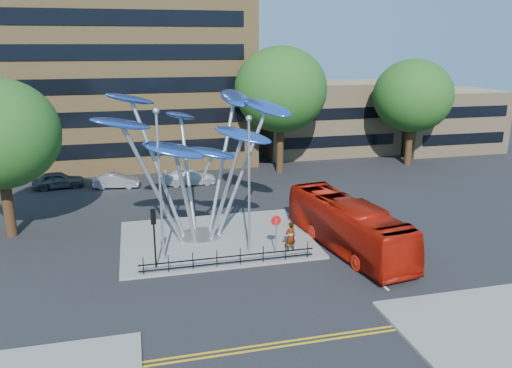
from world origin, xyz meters
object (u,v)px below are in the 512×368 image
object	(u,v)px
tree_right	(281,90)
tree_far	(413,96)
leaf_sculpture	(195,134)
pedestrian	(290,237)
parked_car_right	(190,177)
red_bus	(347,225)
parked_car_mid	(117,181)
parked_car_left	(58,180)
street_lamp_right	(249,174)
street_lamp_left	(159,173)
traffic_light_island	(154,226)
no_entry_sign_island	(276,229)

from	to	relation	value
tree_right	tree_far	bearing A→B (deg)	0.00
tree_right	leaf_sculpture	bearing A→B (deg)	-123.31
tree_far	pedestrian	bearing A→B (deg)	-134.76
leaf_sculpture	parked_car_right	bearing A→B (deg)	85.80
tree_far	red_bus	distance (m)	25.29
parked_car_mid	pedestrian	bearing A→B (deg)	-141.14
parked_car_left	parked_car_right	xyz separation A→B (m)	(11.36, -1.53, -0.07)
street_lamp_right	parked_car_left	bearing A→B (deg)	125.42
street_lamp_right	red_bus	xyz separation A→B (m)	(6.10, -0.27, -3.55)
leaf_sculpture	pedestrian	size ratio (longest dim) A/B	6.84
street_lamp_left	parked_car_mid	bearing A→B (deg)	100.27
traffic_light_island	parked_car_right	xyz separation A→B (m)	(3.89, 17.20, -1.95)
tree_far	leaf_sculpture	bearing A→B (deg)	-147.52
tree_far	parked_car_right	distance (m)	24.10
street_lamp_left	no_entry_sign_island	size ratio (longest dim) A/B	3.59
street_lamp_left	pedestrian	distance (m)	8.66
no_entry_sign_island	parked_car_mid	size ratio (longest dim) A/B	0.63
street_lamp_left	traffic_light_island	bearing A→B (deg)	-116.57
pedestrian	street_lamp_right	bearing A→B (deg)	-13.14
tree_right	red_bus	world-z (taller)	tree_right
pedestrian	parked_car_right	world-z (taller)	pedestrian
street_lamp_left	parked_car_left	world-z (taller)	street_lamp_left
traffic_light_island	pedestrian	world-z (taller)	traffic_light_island
street_lamp_left	parked_car_right	world-z (taller)	street_lamp_left
tree_right	parked_car_mid	bearing A→B (deg)	-172.99
leaf_sculpture	parked_car_mid	bearing A→B (deg)	112.06
tree_far	red_bus	bearing A→B (deg)	-128.62
tree_far	leaf_sculpture	distance (m)	28.53
red_bus	parked_car_left	world-z (taller)	red_bus
tree_right	no_entry_sign_island	bearing A→B (deg)	-107.12
tree_right	no_entry_sign_island	xyz separation A→B (m)	(-6.00, -19.48, -6.22)
street_lamp_left	no_entry_sign_island	world-z (taller)	street_lamp_left
street_lamp_right	no_entry_sign_island	bearing A→B (deg)	-17.87
street_lamp_right	parked_car_mid	distance (m)	19.39
leaf_sculpture	tree_right	bearing A→B (deg)	56.69
street_lamp_left	parked_car_mid	world-z (taller)	street_lamp_left
leaf_sculpture	street_lamp_right	bearing A→B (deg)	-55.09
tree_far	parked_car_mid	xyz separation A→B (m)	(-29.51, -1.91, -6.46)
no_entry_sign_island	pedestrian	size ratio (longest dim) A/B	1.32
street_lamp_right	red_bus	size ratio (longest dim) A/B	0.75
tree_far	street_lamp_left	size ratio (longest dim) A/B	1.23
tree_right	traffic_light_island	size ratio (longest dim) A/B	3.54
street_lamp_right	red_bus	bearing A→B (deg)	-2.57
tree_right	street_lamp_left	distance (m)	22.49
traffic_light_island	pedestrian	bearing A→B (deg)	2.44
parked_car_right	traffic_light_island	bearing A→B (deg)	167.37
street_lamp_left	parked_car_right	bearing A→B (deg)	78.19
tree_far	parked_car_left	distance (m)	35.06
street_lamp_right	pedestrian	world-z (taller)	street_lamp_right
leaf_sculpture	parked_car_mid	xyz separation A→B (m)	(-5.44, 13.41, -6.23)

